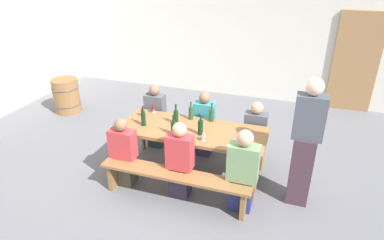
% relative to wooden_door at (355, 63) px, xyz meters
% --- Properties ---
extents(ground_plane, '(24.00, 24.00, 0.00)m').
position_rel_wooden_door_xyz_m(ground_plane, '(-2.46, -3.37, -1.05)').
color(ground_plane, slate).
extents(back_wall, '(14.00, 0.20, 3.20)m').
position_rel_wooden_door_xyz_m(back_wall, '(-2.46, 0.14, 0.55)').
color(back_wall, silver).
rests_on(back_wall, ground).
extents(wooden_door, '(0.90, 0.06, 2.10)m').
position_rel_wooden_door_xyz_m(wooden_door, '(0.00, 0.00, 0.00)').
color(wooden_door, '#9E7247').
rests_on(wooden_door, ground).
extents(tasting_table, '(2.20, 0.86, 0.75)m').
position_rel_wooden_door_xyz_m(tasting_table, '(-2.46, -3.37, -0.37)').
color(tasting_table, olive).
rests_on(tasting_table, ground).
extents(bench_near, '(2.10, 0.30, 0.45)m').
position_rel_wooden_door_xyz_m(bench_near, '(-2.46, -4.10, -0.69)').
color(bench_near, olive).
rests_on(bench_near, ground).
extents(bench_far, '(2.10, 0.30, 0.45)m').
position_rel_wooden_door_xyz_m(bench_far, '(-2.46, -2.64, -0.69)').
color(bench_far, olive).
rests_on(bench_far, ground).
extents(wine_bottle_0, '(0.08, 0.08, 0.30)m').
position_rel_wooden_door_xyz_m(wine_bottle_0, '(-2.26, -3.01, -0.19)').
color(wine_bottle_0, '#234C2D').
rests_on(wine_bottle_0, tasting_table).
extents(wine_bottle_1, '(0.07, 0.07, 0.32)m').
position_rel_wooden_door_xyz_m(wine_bottle_1, '(-2.65, -3.62, -0.19)').
color(wine_bottle_1, '#143319').
rests_on(wine_bottle_1, tasting_table).
extents(wine_bottle_2, '(0.07, 0.07, 0.31)m').
position_rel_wooden_door_xyz_m(wine_bottle_2, '(-3.19, -3.48, -0.18)').
color(wine_bottle_2, '#143319').
rests_on(wine_bottle_2, tasting_table).
extents(wine_bottle_3, '(0.08, 0.08, 0.30)m').
position_rel_wooden_door_xyz_m(wine_bottle_3, '(-2.29, -3.48, -0.18)').
color(wine_bottle_3, '#143319').
rests_on(wine_bottle_3, tasting_table).
extents(wine_bottle_4, '(0.07, 0.07, 0.29)m').
position_rel_wooden_door_xyz_m(wine_bottle_4, '(-2.59, -3.05, -0.19)').
color(wine_bottle_4, '#234C2D').
rests_on(wine_bottle_4, tasting_table).
extents(wine_bottle_5, '(0.07, 0.07, 0.32)m').
position_rel_wooden_door_xyz_m(wine_bottle_5, '(-2.75, -3.27, -0.19)').
color(wine_bottle_5, '#143319').
rests_on(wine_bottle_5, tasting_table).
extents(wine_glass_0, '(0.08, 0.08, 0.16)m').
position_rel_wooden_door_xyz_m(wine_glass_0, '(-3.24, -3.01, -0.18)').
color(wine_glass_0, silver).
rests_on(wine_glass_0, tasting_table).
extents(wine_glass_1, '(0.08, 0.08, 0.15)m').
position_rel_wooden_door_xyz_m(wine_glass_1, '(-2.20, -3.64, -0.20)').
color(wine_glass_1, silver).
rests_on(wine_glass_1, tasting_table).
extents(wine_glass_2, '(0.07, 0.07, 0.16)m').
position_rel_wooden_door_xyz_m(wine_glass_2, '(-3.35, -3.19, -0.18)').
color(wine_glass_2, silver).
rests_on(wine_glass_2, tasting_table).
extents(seated_guest_near_0, '(0.37, 0.24, 1.06)m').
position_rel_wooden_door_xyz_m(seated_guest_near_0, '(-3.30, -3.95, -0.56)').
color(seated_guest_near_0, '#494A38').
rests_on(seated_guest_near_0, ground).
extents(seated_guest_near_1, '(0.35, 0.24, 1.13)m').
position_rel_wooden_door_xyz_m(seated_guest_near_1, '(-2.44, -3.95, -0.51)').
color(seated_guest_near_1, '#32293E').
rests_on(seated_guest_near_1, ground).
extents(seated_guest_near_2, '(0.40, 0.24, 1.17)m').
position_rel_wooden_door_xyz_m(seated_guest_near_2, '(-1.58, -3.95, -0.49)').
color(seated_guest_near_2, navy).
rests_on(seated_guest_near_2, ground).
extents(seated_guest_far_0, '(0.33, 0.24, 1.15)m').
position_rel_wooden_door_xyz_m(seated_guest_far_0, '(-3.32, -2.79, -0.50)').
color(seated_guest_far_0, '#2D433C').
rests_on(seated_guest_far_0, ground).
extents(seated_guest_far_1, '(0.34, 0.24, 1.12)m').
position_rel_wooden_door_xyz_m(seated_guest_far_1, '(-2.44, -2.79, -0.52)').
color(seated_guest_far_1, '#393C6A').
rests_on(seated_guest_far_1, ground).
extents(seated_guest_far_2, '(0.35, 0.24, 1.06)m').
position_rel_wooden_door_xyz_m(seated_guest_far_2, '(-1.60, -2.79, -0.55)').
color(seated_guest_far_2, '#34566F').
rests_on(seated_guest_far_2, ground).
extents(standing_host, '(0.37, 0.24, 1.79)m').
position_rel_wooden_door_xyz_m(standing_host, '(-0.87, -3.56, -0.17)').
color(standing_host, '#47303A').
rests_on(standing_host, ground).
extents(wine_barrel, '(0.57, 0.57, 0.73)m').
position_rel_wooden_door_xyz_m(wine_barrel, '(-5.75, -2.06, -0.68)').
color(wine_barrel, olive).
rests_on(wine_barrel, ground).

